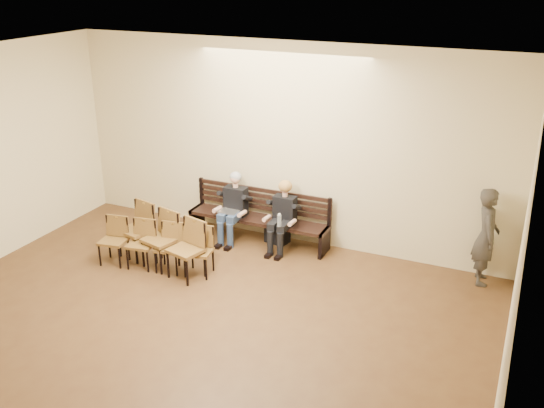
{
  "coord_description": "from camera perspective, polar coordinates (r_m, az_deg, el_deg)",
  "views": [
    {
      "loc": [
        3.97,
        -4.23,
        4.66
      ],
      "look_at": [
        0.23,
        4.05,
        1.02
      ],
      "focal_mm": 40.0,
      "sensor_mm": 36.0,
      "label": 1
    }
  ],
  "objects": [
    {
      "name": "chair_row_back",
      "position": [
        10.0,
        -10.51,
        -3.36
      ],
      "size": [
        1.77,
        0.92,
        0.94
      ],
      "primitive_type": "cube",
      "rotation": [
        0.0,
        0.0,
        -0.25
      ],
      "color": "brown",
      "rests_on": "ground"
    },
    {
      "name": "bag",
      "position": [
        10.8,
        0.51,
        -2.89
      ],
      "size": [
        0.44,
        0.34,
        0.29
      ],
      "primitive_type": "cube",
      "rotation": [
        0.0,
        0.0,
        -0.19
      ],
      "color": "black",
      "rests_on": "ground"
    },
    {
      "name": "ground",
      "position": [
        7.44,
        -15.35,
        -17.9
      ],
      "size": [
        10.0,
        10.0,
        0.0
      ],
      "primitive_type": "plane",
      "color": "brown",
      "rests_on": "ground"
    },
    {
      "name": "passerby",
      "position": [
        9.75,
        19.61,
        -2.26
      ],
      "size": [
        0.56,
        0.73,
        1.79
      ],
      "primitive_type": "imported",
      "rotation": [
        0.0,
        0.0,
        1.78
      ],
      "color": "#34302A",
      "rests_on": "ground"
    },
    {
      "name": "room_walls",
      "position": [
        6.74,
        -13.32,
        2.83
      ],
      "size": [
        8.02,
        10.01,
        3.51
      ],
      "color": "beige",
      "rests_on": "ground"
    },
    {
      "name": "laptop",
      "position": [
        10.67,
        -4.12,
        -0.78
      ],
      "size": [
        0.38,
        0.32,
        0.25
      ],
      "primitive_type": "cube",
      "rotation": [
        0.0,
        0.0,
        0.17
      ],
      "color": "#B7B7BB",
      "rests_on": "bench"
    },
    {
      "name": "seated_man",
      "position": [
        10.75,
        -3.65,
        -0.48
      ],
      "size": [
        0.49,
        0.68,
        1.18
      ],
      "primitive_type": null,
      "color": "black",
      "rests_on": "ground"
    },
    {
      "name": "bench",
      "position": [
        10.82,
        -1.33,
        -2.4
      ],
      "size": [
        2.6,
        0.9,
        0.45
      ],
      "primitive_type": "cube",
      "color": "black",
      "rests_on": "ground"
    },
    {
      "name": "water_bottle",
      "position": [
        10.1,
        0.69,
        -2.1
      ],
      "size": [
        0.08,
        0.08,
        0.23
      ],
      "primitive_type": "cylinder",
      "rotation": [
        0.0,
        0.0,
        -0.06
      ],
      "color": "silver",
      "rests_on": "bench"
    },
    {
      "name": "seated_woman",
      "position": [
        10.38,
        0.99,
        -1.52
      ],
      "size": [
        0.47,
        0.65,
        1.1
      ],
      "primitive_type": null,
      "color": "black",
      "rests_on": "ground"
    },
    {
      "name": "chair_row_front",
      "position": [
        9.98,
        -10.95,
        -3.94
      ],
      "size": [
        1.96,
        0.73,
        0.79
      ],
      "primitive_type": "cube",
      "rotation": [
        0.0,
        0.0,
        0.16
      ],
      "color": "brown",
      "rests_on": "ground"
    }
  ]
}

